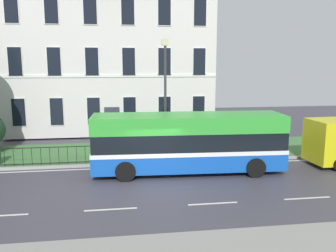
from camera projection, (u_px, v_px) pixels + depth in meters
ground_plane at (155, 183)px, 16.54m from camera, size 60.00×56.00×0.18m
georgian_townhouse at (111, 46)px, 29.24m from camera, size 15.91×8.55×13.51m
iron_verge_railing at (111, 153)px, 19.43m from camera, size 16.65×0.04×0.97m
single_decker_bus at (188, 142)px, 17.88m from camera, size 9.67×2.88×2.97m
street_lamp_post at (165, 91)px, 19.77m from camera, size 0.36×0.24×6.66m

